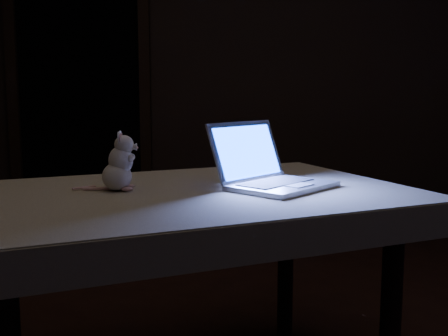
{
  "coord_description": "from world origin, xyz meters",
  "views": [
    {
      "loc": [
        -0.04,
        -1.72,
        1.02
      ],
      "look_at": [
        -0.03,
        0.04,
        0.78
      ],
      "focal_mm": 45.0,
      "sensor_mm": 36.0,
      "label": 1
    }
  ],
  "objects": [
    {
      "name": "back_wall",
      "position": [
        0.0,
        2.5,
        1.3
      ],
      "size": [
        4.5,
        0.04,
        2.6
      ],
      "primitive_type": "cube",
      "color": "black",
      "rests_on": "ground"
    },
    {
      "name": "doorway",
      "position": [
        -1.1,
        2.5,
        1.06
      ],
      "size": [
        1.06,
        0.36,
        2.13
      ],
      "primitive_type": null,
      "color": "black",
      "rests_on": "back_wall"
    },
    {
      "name": "table",
      "position": [
        -0.15,
        0.02,
        0.35
      ],
      "size": [
        1.53,
        1.29,
        0.7
      ],
      "primitive_type": null,
      "rotation": [
        0.0,
        0.0,
        0.41
      ],
      "color": "black",
      "rests_on": "floor"
    },
    {
      "name": "tablecloth",
      "position": [
        -0.15,
        0.07,
        0.66
      ],
      "size": [
        1.69,
        1.59,
        0.1
      ],
      "primitive_type": null,
      "rotation": [
        0.0,
        0.0,
        0.63
      ],
      "color": "#BEB59C",
      "rests_on": "table"
    },
    {
      "name": "laptop",
      "position": [
        0.16,
        0.06,
        0.82
      ],
      "size": [
        0.43,
        0.43,
        0.22
      ],
      "primitive_type": null,
      "rotation": [
        0.0,
        0.0,
        0.84
      ],
      "color": "#A8A8AC",
      "rests_on": "tablecloth"
    },
    {
      "name": "plush_mouse",
      "position": [
        -0.37,
        0.03,
        0.8
      ],
      "size": [
        0.18,
        0.18,
        0.19
      ],
      "primitive_type": null,
      "rotation": [
        0.0,
        0.0,
        0.42
      ],
      "color": "silver",
      "rests_on": "tablecloth"
    }
  ]
}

